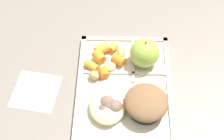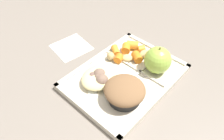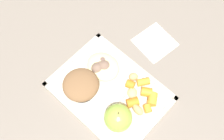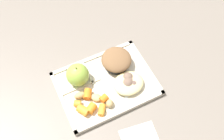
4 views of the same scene
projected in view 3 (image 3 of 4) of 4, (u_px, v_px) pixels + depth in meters
ground at (110, 93)px, 0.86m from camera, size 6.00×6.00×0.00m
lunch_tray at (110, 92)px, 0.85m from camera, size 0.32×0.23×0.02m
green_apple at (118, 118)px, 0.77m from camera, size 0.08×0.08×0.08m
bran_muffin at (81, 86)px, 0.82m from camera, size 0.10×0.10×0.05m
carrot_slice_diagonal at (147, 92)px, 0.83m from camera, size 0.04×0.04×0.03m
carrot_slice_small at (143, 82)px, 0.85m from camera, size 0.04×0.04×0.02m
carrot_slice_tilted at (133, 102)px, 0.82m from camera, size 0.04×0.04×0.03m
carrot_slice_center at (152, 99)px, 0.82m from camera, size 0.04×0.04×0.03m
carrot_slice_back at (148, 109)px, 0.81m from camera, size 0.03×0.03×0.02m
carrot_slice_near_corner at (130, 84)px, 0.84m from camera, size 0.03×0.03×0.02m
potato_chunk_small at (132, 93)px, 0.83m from camera, size 0.04×0.04×0.02m
potato_chunk_browned at (138, 110)px, 0.81m from camera, size 0.04×0.03×0.03m
potato_chunk_golden at (133, 77)px, 0.85m from camera, size 0.03×0.04×0.03m
egg_noodle_pile at (103, 67)px, 0.86m from camera, size 0.10×0.09×0.03m
meatball_side at (101, 66)px, 0.86m from camera, size 0.03×0.03×0.03m
meatball_back at (97, 69)px, 0.86m from camera, size 0.04×0.04×0.04m
meatball_center at (103, 62)px, 0.87m from camera, size 0.03×0.03×0.03m
meatball_front at (104, 66)px, 0.86m from camera, size 0.04×0.04×0.04m
plastic_fork at (98, 65)px, 0.88m from camera, size 0.13×0.11×0.00m
paper_napkin at (155, 42)px, 0.93m from camera, size 0.12×0.12×0.00m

